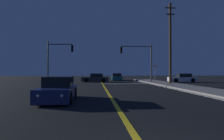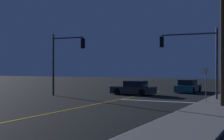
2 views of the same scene
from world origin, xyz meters
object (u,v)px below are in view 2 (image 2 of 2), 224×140
object	(u,v)px
car_distant_tail_charcoal	(134,89)
utility_pole_right	(223,26)
traffic_signal_far_left	(64,55)
car_parked_curb_teal	(188,87)
traffic_signal_near_right	(195,52)
street_sign_corner	(206,80)

from	to	relation	value
car_distant_tail_charcoal	utility_pole_right	world-z (taller)	utility_pole_right
traffic_signal_far_left	utility_pole_right	xyz separation A→B (m)	(14.47, -3.23, 1.47)
car_parked_curb_teal	car_distant_tail_charcoal	bearing A→B (deg)	-124.55
traffic_signal_near_right	street_sign_corner	world-z (taller)	traffic_signal_near_right
car_distant_tail_charcoal	traffic_signal_near_right	size ratio (longest dim) A/B	0.75
traffic_signal_far_left	car_parked_curb_teal	bearing A→B (deg)	46.95
traffic_signal_far_left	utility_pole_right	world-z (taller)	utility_pole_right
car_parked_curb_teal	traffic_signal_far_left	size ratio (longest dim) A/B	0.81
car_distant_tail_charcoal	utility_pole_right	xyz separation A→B (m)	(9.29, -7.43, 4.68)
car_distant_tail_charcoal	street_sign_corner	xyz separation A→B (m)	(7.89, -5.59, 1.14)
traffic_signal_far_left	street_sign_corner	size ratio (longest dim) A/B	2.22
traffic_signal_far_left	car_distant_tail_charcoal	bearing A→B (deg)	38.98
traffic_signal_far_left	street_sign_corner	distance (m)	13.30
traffic_signal_far_left	utility_pole_right	size ratio (longest dim) A/B	0.56
car_parked_curb_teal	street_sign_corner	xyz separation A→B (m)	(3.96, -11.15, 1.14)
car_distant_tail_charcoal	traffic_signal_far_left	bearing A→B (deg)	131.71
traffic_signal_near_right	street_sign_corner	size ratio (longest dim) A/B	2.22
traffic_signal_near_right	utility_pole_right	xyz separation A→B (m)	(2.82, -4.63, 1.40)
car_distant_tail_charcoal	utility_pole_right	bearing A→B (deg)	-125.92
car_parked_curb_teal	traffic_signal_far_left	world-z (taller)	traffic_signal_far_left
traffic_signal_near_right	traffic_signal_far_left	world-z (taller)	traffic_signal_far_left
car_distant_tail_charcoal	car_parked_curb_teal	xyz separation A→B (m)	(3.92, 5.55, 0.00)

